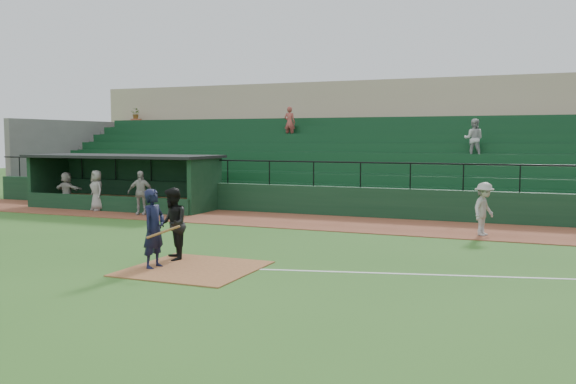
% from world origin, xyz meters
% --- Properties ---
extents(ground, '(90.00, 90.00, 0.00)m').
position_xyz_m(ground, '(0.00, 0.00, 0.00)').
color(ground, '#29561C').
rests_on(ground, ground).
extents(warning_track, '(40.00, 4.00, 0.03)m').
position_xyz_m(warning_track, '(0.00, 8.00, 0.01)').
color(warning_track, brown).
rests_on(warning_track, ground).
extents(home_plate_dirt, '(3.00, 3.00, 0.03)m').
position_xyz_m(home_plate_dirt, '(0.00, -1.00, 0.01)').
color(home_plate_dirt, brown).
rests_on(home_plate_dirt, ground).
extents(foul_line, '(17.49, 4.44, 0.01)m').
position_xyz_m(foul_line, '(8.00, 1.20, 0.01)').
color(foul_line, white).
rests_on(foul_line, ground).
extents(stadium_structure, '(38.00, 13.08, 6.40)m').
position_xyz_m(stadium_structure, '(-0.00, 16.46, 2.30)').
color(stadium_structure, black).
rests_on(stadium_structure, ground).
extents(dugout, '(8.90, 3.20, 2.42)m').
position_xyz_m(dugout, '(-9.75, 9.56, 1.33)').
color(dugout, black).
rests_on(dugout, ground).
extents(batter_at_plate, '(1.04, 0.73, 1.95)m').
position_xyz_m(batter_at_plate, '(-0.94, -1.28, 0.98)').
color(batter_at_plate, black).
rests_on(batter_at_plate, ground).
extents(umpire, '(1.13, 1.17, 1.90)m').
position_xyz_m(umpire, '(-1.08, -0.25, 0.95)').
color(umpire, black).
rests_on(umpire, ground).
extents(runner, '(0.98, 1.27, 1.73)m').
position_xyz_m(runner, '(6.05, 6.94, 0.89)').
color(runner, '#9D9893').
rests_on(runner, warning_track).
extents(dugout_player_a, '(1.15, 0.79, 1.81)m').
position_xyz_m(dugout_player_a, '(-7.49, 7.27, 0.93)').
color(dugout_player_a, '#A19B97').
rests_on(dugout_player_a, warning_track).
extents(dugout_player_b, '(1.01, 0.87, 1.75)m').
position_xyz_m(dugout_player_b, '(-10.12, 7.76, 0.91)').
color(dugout_player_b, gray).
rests_on(dugout_player_b, warning_track).
extents(dugout_player_c, '(1.55, 0.61, 1.63)m').
position_xyz_m(dugout_player_c, '(-11.95, 7.95, 0.85)').
color(dugout_player_c, '#9F9A95').
rests_on(dugout_player_c, warning_track).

